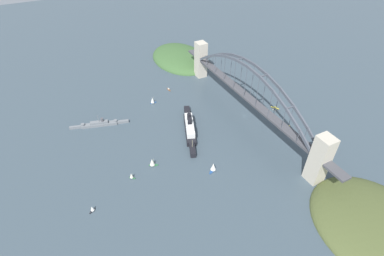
# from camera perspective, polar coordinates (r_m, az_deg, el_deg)

# --- Properties ---
(ground_plane) EXTENTS (1400.00, 1400.00, 0.00)m
(ground_plane) POSITION_cam_1_polar(r_m,az_deg,el_deg) (399.78, 10.11, 2.34)
(ground_plane) COLOR #3D4C56
(harbor_arch_bridge) EXTENTS (312.41, 14.99, 75.58)m
(harbor_arch_bridge) POSITION_cam_1_polar(r_m,az_deg,el_deg) (382.31, 10.63, 6.09)
(harbor_arch_bridge) COLOR beige
(harbor_arch_bridge) RESTS_ON ground
(headland_west_shore) EXTENTS (124.81, 107.65, 24.21)m
(headland_west_shore) POSITION_cam_1_polar(r_m,az_deg,el_deg) (324.00, 32.73, -16.16)
(headland_west_shore) COLOR #4C562D
(headland_west_shore) RESTS_ON ground
(headland_east_shore) EXTENTS (131.94, 91.76, 30.23)m
(headland_east_shore) POSITION_cam_1_polar(r_m,az_deg,el_deg) (540.24, -2.10, 13.22)
(headland_east_shore) COLOR #3D6033
(headland_east_shore) RESTS_ON ground
(ocean_liner) EXTENTS (90.81, 41.52, 21.59)m
(ocean_liner) POSITION_cam_1_polar(r_m,az_deg,el_deg) (364.40, -0.46, 0.14)
(ocean_liner) COLOR black
(ocean_liner) RESTS_ON ground
(naval_cruiser) EXTENTS (22.96, 72.10, 16.51)m
(naval_cruiser) POSITION_cam_1_polar(r_m,az_deg,el_deg) (393.60, -17.48, 0.79)
(naval_cruiser) COLOR slate
(naval_cruiser) RESTS_ON ground
(seaplane_taxiing_near_bridge) EXTENTS (10.90, 8.37, 4.93)m
(seaplane_taxiing_near_bridge) POSITION_cam_1_polar(r_m,az_deg,el_deg) (420.04, 15.84, 3.69)
(seaplane_taxiing_near_bridge) COLOR #B7B7B2
(seaplane_taxiing_near_bridge) RESTS_ON ground
(seaplane_second_in_formation) EXTENTS (7.73, 12.05, 4.80)m
(seaplane_second_in_formation) POSITION_cam_1_polar(r_m,az_deg,el_deg) (388.63, 18.01, -0.04)
(seaplane_second_in_formation) COLOR #B7B7B2
(seaplane_second_in_formation) RESTS_ON ground
(small_boat_0) EXTENTS (5.87, 5.88, 7.95)m
(small_boat_0) POSITION_cam_1_polar(r_m,az_deg,el_deg) (316.12, -11.69, -9.07)
(small_boat_0) COLOR #2D6B3D
(small_boat_0) RESTS_ON ground
(small_boat_1) EXTENTS (9.52, 2.71, 2.31)m
(small_boat_1) POSITION_cam_1_polar(r_m,az_deg,el_deg) (449.49, -4.56, 7.50)
(small_boat_1) COLOR brown
(small_boat_1) RESTS_ON ground
(small_boat_2) EXTENTS (5.36, 6.30, 6.98)m
(small_boat_2) POSITION_cam_1_polar(r_m,az_deg,el_deg) (299.81, -18.85, -14.61)
(small_boat_2) COLOR black
(small_boat_2) RESTS_ON ground
(small_boat_3) EXTENTS (7.49, 10.07, 11.06)m
(small_boat_3) POSITION_cam_1_polar(r_m,az_deg,el_deg) (324.21, -7.76, -6.59)
(small_boat_3) COLOR #2D6B3D
(small_boat_3) RESTS_ON ground
(small_boat_4) EXTENTS (5.28, 9.17, 10.80)m
(small_boat_4) POSITION_cam_1_polar(r_m,az_deg,el_deg) (419.23, -7.69, 5.38)
(small_boat_4) COLOR #234C8C
(small_boat_4) RESTS_ON ground
(small_boat_5) EXTENTS (8.09, 10.37, 11.43)m
(small_boat_5) POSITION_cam_1_polar(r_m,az_deg,el_deg) (316.93, 4.15, -7.55)
(small_boat_5) COLOR #234C8C
(small_boat_5) RESTS_ON ground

